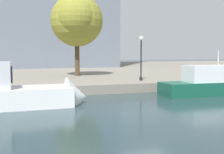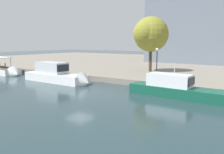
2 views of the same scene
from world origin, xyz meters
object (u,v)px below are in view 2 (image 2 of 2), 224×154
object	(u,v)px
mooring_bollard_0	(0,64)
motor_yacht_2	(181,92)
motor_yacht_1	(58,76)
mooring_bollard_1	(5,64)
lamp_post	(157,61)
tree_0	(149,34)

from	to	relation	value
mooring_bollard_0	motor_yacht_2	bearing A→B (deg)	-4.92
motor_yacht_1	mooring_bollard_1	distance (m)	19.79
lamp_post	tree_0	size ratio (longest dim) A/B	0.45
mooring_bollard_0	tree_0	distance (m)	29.88
mooring_bollard_0	motor_yacht_1	bearing A→B (deg)	-10.28
motor_yacht_1	mooring_bollard_1	size ratio (longest dim) A/B	17.25
motor_yacht_1	motor_yacht_2	xyz separation A→B (m)	(16.59, 0.55, -0.20)
motor_yacht_1	mooring_bollard_0	distance (m)	21.14
motor_yacht_2	lamp_post	distance (m)	7.41
mooring_bollard_1	tree_0	world-z (taller)	tree_0
mooring_bollard_1	tree_0	bearing A→B (deg)	16.86
mooring_bollard_1	mooring_bollard_0	bearing A→B (deg)	-168.90
mooring_bollard_1	lamp_post	xyz separation A→B (m)	(31.10, 1.54, 1.96)
motor_yacht_1	mooring_bollard_1	world-z (taller)	motor_yacht_1
mooring_bollard_0	mooring_bollard_1	world-z (taller)	mooring_bollard_0
mooring_bollard_0	mooring_bollard_1	xyz separation A→B (m)	(1.43, 0.28, -0.05)
motor_yacht_1	tree_0	world-z (taller)	tree_0
mooring_bollard_0	lamp_post	bearing A→B (deg)	3.21
motor_yacht_2	mooring_bollard_1	size ratio (longest dim) A/B	16.93
motor_yacht_1	mooring_bollard_1	xyz separation A→B (m)	(-19.36, 4.05, 0.28)
motor_yacht_2	tree_0	xyz separation A→B (m)	(-9.24, 11.59, 6.02)
mooring_bollard_1	lamp_post	bearing A→B (deg)	2.84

